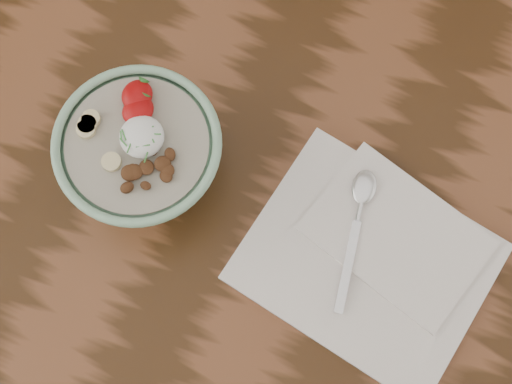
# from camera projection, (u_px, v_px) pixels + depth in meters

# --- Properties ---
(table) EXTENTS (1.60, 0.90, 0.75)m
(table) POSITION_uv_depth(u_px,v_px,m) (233.00, 192.00, 0.99)
(table) COLOR #39200E
(table) RESTS_ON ground
(breakfast_bowl) EXTENTS (0.19, 0.19, 0.13)m
(breakfast_bowl) POSITION_uv_depth(u_px,v_px,m) (142.00, 154.00, 0.84)
(breakfast_bowl) COLOR #8ABA97
(breakfast_bowl) RESTS_ON table
(napkin) EXTENTS (0.32, 0.27, 0.02)m
(napkin) POSITION_uv_depth(u_px,v_px,m) (373.00, 256.00, 0.87)
(napkin) COLOR white
(napkin) RESTS_ON table
(spoon) EXTENTS (0.05, 0.18, 0.01)m
(spoon) POSITION_uv_depth(u_px,v_px,m) (360.00, 207.00, 0.87)
(spoon) COLOR silver
(spoon) RESTS_ON napkin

